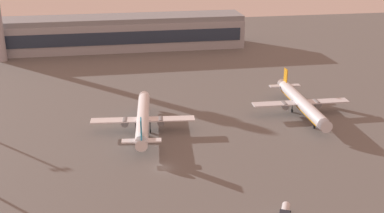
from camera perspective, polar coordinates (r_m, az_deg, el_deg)
ground_plane at (r=129.44m, az=-3.36°, el=-7.15°), size 416.00×416.00×0.00m
terminal_building at (r=252.74m, az=-8.33°, el=8.51°), size 123.94×22.40×16.40m
airplane_near_gate at (r=150.63m, az=-5.74°, el=-1.42°), size 31.93×40.95×10.50m
airplane_far_stand at (r=166.83m, az=12.61°, el=0.45°), size 32.87×42.26×10.85m
fuel_truck at (r=110.01m, az=10.77°, el=-12.14°), size 4.59×6.59×2.35m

